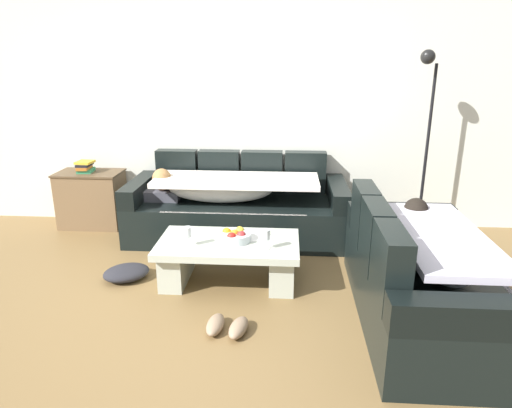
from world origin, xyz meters
TOP-DOWN VIEW (x-y plane):
  - ground_plane at (0.00, 0.00)m, footprint 14.00×14.00m
  - back_wall at (0.00, 2.15)m, footprint 9.00×0.10m
  - couch_along_wall at (0.18, 1.62)m, footprint 2.30×0.92m
  - couch_near_window at (1.74, 0.09)m, footprint 0.92×1.86m
  - coffee_table at (0.25, 0.56)m, footprint 1.20×0.68m
  - fruit_bowl at (0.31, 0.57)m, footprint 0.28×0.28m
  - wine_glass_near_left at (-0.07, 0.43)m, footprint 0.07×0.07m
  - wine_glass_near_right at (0.58, 0.42)m, footprint 0.07×0.07m
  - open_magazine at (0.47, 0.65)m, footprint 0.32×0.27m
  - side_cabinet at (-1.50, 1.85)m, footprint 0.72×0.44m
  - book_stack_on_cabinet at (-1.54, 1.85)m, footprint 0.18×0.23m
  - floor_lamp at (2.13, 1.73)m, footprint 0.33×0.31m
  - pair_of_shoes at (0.34, -0.21)m, footprint 0.33×0.31m
  - crumpled_garment at (-0.66, 0.54)m, footprint 0.51×0.48m

SIDE VIEW (x-z plane):
  - ground_plane at x=0.00m, z-range 0.00..0.00m
  - pair_of_shoes at x=0.34m, z-range 0.00..0.09m
  - crumpled_garment at x=-0.66m, z-range 0.00..0.12m
  - coffee_table at x=0.25m, z-range 0.05..0.43m
  - side_cabinet at x=-1.50m, z-range 0.00..0.64m
  - couch_along_wall at x=0.18m, z-range -0.11..0.77m
  - couch_near_window at x=1.74m, z-range -0.11..0.77m
  - open_magazine at x=0.47m, z-range 0.38..0.39m
  - fruit_bowl at x=0.31m, z-range 0.37..0.47m
  - wine_glass_near_left at x=-0.07m, z-range 0.41..0.58m
  - wine_glass_near_right at x=0.58m, z-range 0.41..0.58m
  - book_stack_on_cabinet at x=-1.54m, z-range 0.64..0.77m
  - floor_lamp at x=2.13m, z-range 0.14..2.09m
  - back_wall at x=0.00m, z-range 0.00..2.70m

